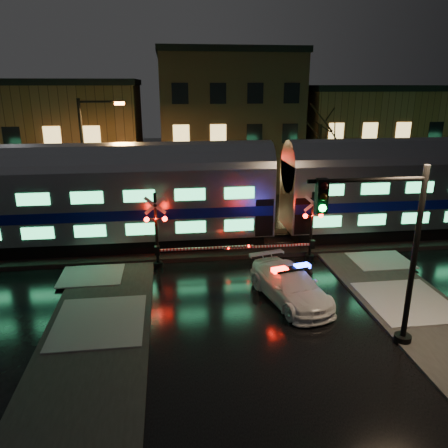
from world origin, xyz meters
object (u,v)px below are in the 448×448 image
at_px(crossing_signal_left, 164,238).
at_px(streetlight, 89,157).
at_px(police_car, 290,285).
at_px(crossing_signal_right, 305,234).
at_px(traffic_light, 387,256).

bearing_deg(crossing_signal_left, streetlight, 123.93).
relative_size(police_car, crossing_signal_right, 1.01).
height_order(police_car, crossing_signal_right, crossing_signal_right).
height_order(crossing_signal_right, traffic_light, traffic_light).
xyz_separation_m(crossing_signal_right, streetlight, (-11.92, 6.70, 3.24)).
xyz_separation_m(police_car, crossing_signal_right, (1.97, 4.31, 0.81)).
bearing_deg(streetlight, crossing_signal_left, -56.07).
height_order(crossing_signal_right, streetlight, streetlight).
height_order(crossing_signal_right, crossing_signal_left, crossing_signal_left).
bearing_deg(streetlight, crossing_signal_right, -29.35).
height_order(police_car, crossing_signal_left, crossing_signal_left).
height_order(traffic_light, streetlight, streetlight).
bearing_deg(police_car, crossing_signal_left, 128.00).
bearing_deg(traffic_light, streetlight, 127.33).
bearing_deg(police_car, crossing_signal_right, 51.78).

